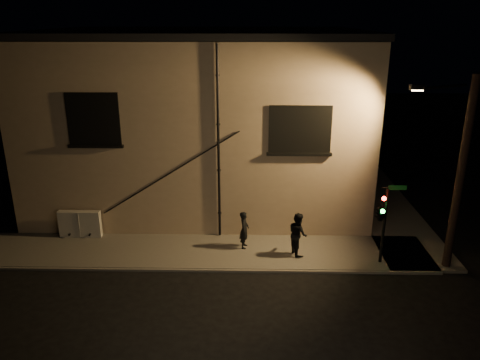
{
  "coord_description": "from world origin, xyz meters",
  "views": [
    {
      "loc": [
        -0.52,
        -16.07,
        9.45
      ],
      "look_at": [
        -0.87,
        1.8,
        3.16
      ],
      "focal_mm": 35.0,
      "sensor_mm": 36.0,
      "label": 1
    }
  ],
  "objects_px": {
    "pedestrian_b": "(298,234)",
    "streetlamp_pole": "(458,172)",
    "utility_cabinet": "(80,224)",
    "pedestrian_a": "(244,230)",
    "traffic_signal": "(381,213)"
  },
  "relations": [
    {
      "from": "pedestrian_b",
      "to": "streetlamp_pole",
      "type": "height_order",
      "value": "streetlamp_pole"
    },
    {
      "from": "utility_cabinet",
      "to": "traffic_signal",
      "type": "relative_size",
      "value": 0.57
    },
    {
      "from": "traffic_signal",
      "to": "streetlamp_pole",
      "type": "relative_size",
      "value": 0.43
    },
    {
      "from": "utility_cabinet",
      "to": "pedestrian_a",
      "type": "height_order",
      "value": "pedestrian_a"
    },
    {
      "from": "pedestrian_b",
      "to": "utility_cabinet",
      "type": "bearing_deg",
      "value": 63.13
    },
    {
      "from": "streetlamp_pole",
      "to": "utility_cabinet",
      "type": "bearing_deg",
      "value": 171.77
    },
    {
      "from": "utility_cabinet",
      "to": "pedestrian_b",
      "type": "xyz_separation_m",
      "value": [
        9.51,
        -1.41,
        0.3
      ]
    },
    {
      "from": "streetlamp_pole",
      "to": "pedestrian_b",
      "type": "bearing_deg",
      "value": 172.12
    },
    {
      "from": "pedestrian_a",
      "to": "utility_cabinet",
      "type": "bearing_deg",
      "value": 90.72
    },
    {
      "from": "pedestrian_a",
      "to": "pedestrian_b",
      "type": "bearing_deg",
      "value": -95.7
    },
    {
      "from": "pedestrian_a",
      "to": "pedestrian_b",
      "type": "distance_m",
      "value": 2.27
    },
    {
      "from": "pedestrian_a",
      "to": "streetlamp_pole",
      "type": "relative_size",
      "value": 0.21
    },
    {
      "from": "pedestrian_b",
      "to": "streetlamp_pole",
      "type": "relative_size",
      "value": 0.24
    },
    {
      "from": "utility_cabinet",
      "to": "pedestrian_a",
      "type": "distance_m",
      "value": 7.36
    },
    {
      "from": "pedestrian_b",
      "to": "traffic_signal",
      "type": "relative_size",
      "value": 0.56
    }
  ]
}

